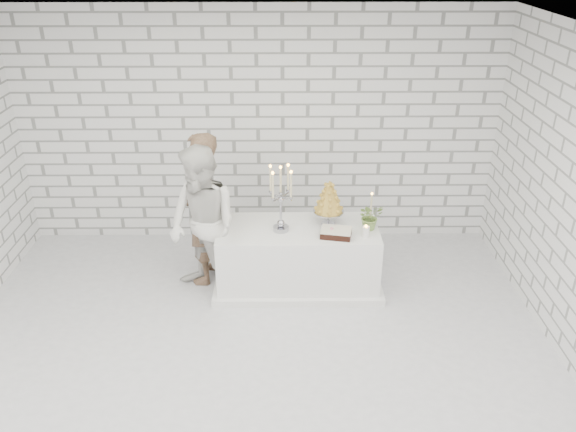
% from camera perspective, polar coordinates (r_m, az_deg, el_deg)
% --- Properties ---
extents(ground, '(6.00, 5.00, 0.01)m').
position_cam_1_polar(ground, '(5.83, -3.56, -13.55)').
color(ground, silver).
rests_on(ground, ground).
extents(ceiling, '(6.00, 5.00, 0.01)m').
position_cam_1_polar(ceiling, '(4.53, -4.66, 16.91)').
color(ceiling, white).
rests_on(ceiling, ground).
extents(wall_back, '(6.00, 0.01, 3.00)m').
position_cam_1_polar(wall_back, '(7.32, -2.98, 8.59)').
color(wall_back, white).
rests_on(wall_back, ground).
extents(cake_table, '(1.80, 0.80, 0.75)m').
position_cam_1_polar(cake_table, '(6.63, 0.97, -4.06)').
color(cake_table, white).
rests_on(cake_table, ground).
extents(groom, '(0.50, 0.70, 1.80)m').
position_cam_1_polar(groom, '(6.60, -8.48, 0.65)').
color(groom, '#442F21').
rests_on(groom, ground).
extents(bride, '(1.08, 1.08, 1.76)m').
position_cam_1_polar(bride, '(6.29, -8.38, -0.94)').
color(bride, silver).
rests_on(bride, ground).
extents(candelabra, '(0.35, 0.35, 0.77)m').
position_cam_1_polar(candelabra, '(6.23, -0.72, 1.70)').
color(candelabra, '#9A9AA4').
rests_on(candelabra, cake_table).
extents(croquembouche, '(0.42, 0.42, 0.54)m').
position_cam_1_polar(croquembouche, '(6.43, 4.04, 1.33)').
color(croquembouche, olive).
rests_on(croquembouche, cake_table).
extents(chocolate_cake, '(0.36, 0.29, 0.08)m').
position_cam_1_polar(chocolate_cake, '(6.28, 4.78, -1.66)').
color(chocolate_cake, black).
rests_on(chocolate_cake, cake_table).
extents(pillar_candle, '(0.08, 0.08, 0.12)m').
position_cam_1_polar(pillar_candle, '(6.30, 7.68, -1.54)').
color(pillar_candle, white).
rests_on(pillar_candle, cake_table).
extents(extra_taper, '(0.08, 0.08, 0.32)m').
position_cam_1_polar(extra_taper, '(6.63, 8.20, 0.86)').
color(extra_taper, beige).
rests_on(extra_taper, cake_table).
extents(flowers, '(0.33, 0.31, 0.30)m').
position_cam_1_polar(flowers, '(6.43, 8.13, -0.04)').
color(flowers, olive).
rests_on(flowers, cake_table).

